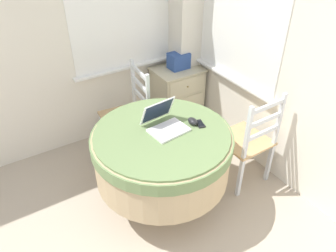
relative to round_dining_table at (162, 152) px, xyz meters
The scene contains 9 objects.
corner_room_shell 0.78m from the round_dining_table, 34.91° to the left, with size 4.25×4.80×2.55m.
round_dining_table is the anchor object (origin of this frame).
laptop 0.25m from the round_dining_table, 38.40° to the left, with size 0.32×0.33×0.22m.
computer_mouse 0.35m from the round_dining_table, ahead, with size 0.07×0.10×0.05m.
cell_phone 0.38m from the round_dining_table, 11.41° to the right, with size 0.08×0.12×0.01m.
dining_chair_near_back_window 0.83m from the round_dining_table, 83.90° to the left, with size 0.47×0.47×0.96m.
dining_chair_near_right_window 0.84m from the round_dining_table, 10.97° to the right, with size 0.44×0.45×0.96m.
corner_cabinet 1.34m from the round_dining_table, 51.34° to the left, with size 0.54×0.43×0.70m.
storage_box 1.36m from the round_dining_table, 51.07° to the left, with size 0.22×0.17×0.18m.
Camera 1 is at (-0.18, -0.13, 2.28)m, focal length 35.00 mm.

